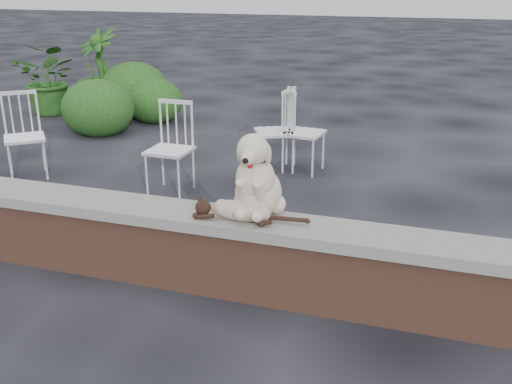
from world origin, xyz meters
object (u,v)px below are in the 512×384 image
(chair_d, at_px, (275,130))
(potted_plant_b, at_px, (99,71))
(chair_a, at_px, (24,136))
(chair_b, at_px, (169,149))
(chair_e, at_px, (304,131))
(cat, at_px, (240,209))
(potted_plant_a, at_px, (49,79))
(dog, at_px, (258,172))

(chair_d, xyz_separation_m, potted_plant_b, (-3.53, 1.99, 0.21))
(chair_a, height_order, potted_plant_b, potted_plant_b)
(chair_a, distance_m, potted_plant_b, 3.25)
(chair_b, bearing_deg, chair_e, 44.89)
(cat, xyz_separation_m, potted_plant_b, (-4.12, 4.82, 0.02))
(potted_plant_a, bearing_deg, dog, -41.52)
(chair_e, bearing_deg, chair_b, 141.26)
(cat, bearing_deg, potted_plant_a, 135.55)
(chair_a, bearing_deg, potted_plant_a, 80.90)
(chair_a, xyz_separation_m, chair_b, (1.74, 0.05, 0.00))
(chair_e, bearing_deg, chair_d, 106.54)
(dog, height_order, chair_e, dog)
(cat, bearing_deg, dog, 60.42)
(chair_e, xyz_separation_m, chair_d, (-0.33, -0.06, 0.00))
(dog, distance_m, potted_plant_a, 6.63)
(cat, bearing_deg, chair_d, 100.33)
(chair_e, relative_size, potted_plant_a, 0.83)
(chair_e, relative_size, chair_b, 1.00)
(chair_e, height_order, chair_b, same)
(chair_a, relative_size, potted_plant_b, 0.69)
(chair_d, bearing_deg, chair_a, -93.55)
(dog, distance_m, chair_b, 2.24)
(chair_d, height_order, potted_plant_a, potted_plant_a)
(potted_plant_a, bearing_deg, chair_e, -19.64)
(potted_plant_a, height_order, potted_plant_b, potted_plant_b)
(potted_plant_b, bearing_deg, chair_b, -48.32)
(chair_a, bearing_deg, chair_b, -39.20)
(chair_e, bearing_deg, cat, -168.03)
(cat, xyz_separation_m, chair_d, (-0.59, 2.84, -0.19))
(chair_a, xyz_separation_m, potted_plant_a, (-1.73, 2.81, 0.10))
(potted_plant_b, bearing_deg, cat, -49.48)
(chair_a, relative_size, potted_plant_a, 0.83)
(chair_a, relative_size, chair_e, 1.00)
(chair_a, bearing_deg, potted_plant_b, 66.77)
(potted_plant_a, bearing_deg, potted_plant_b, 20.62)
(cat, xyz_separation_m, chair_b, (-1.40, 1.77, -0.19))
(cat, relative_size, chair_b, 0.99)
(chair_a, distance_m, chair_e, 3.11)
(chair_a, distance_m, chair_d, 2.78)
(chair_b, xyz_separation_m, potted_plant_a, (-3.47, 2.77, 0.10))
(chair_e, bearing_deg, dog, -166.10)
(chair_e, distance_m, chair_b, 1.60)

